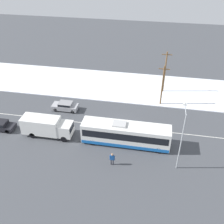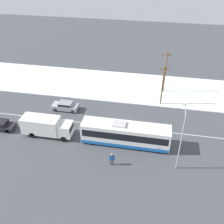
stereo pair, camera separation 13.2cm
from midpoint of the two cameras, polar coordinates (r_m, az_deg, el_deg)
The scene contains 11 objects.
ground_plane at distance 39.69m, azimuth 1.91°, elevation -3.26°, with size 120.00×120.00×0.00m, color #424449.
snow_lot at distance 50.28m, azimuth 4.22°, elevation 5.45°, with size 80.00×11.91×0.12m.
lane_marking_center at distance 39.69m, azimuth 1.91°, elevation -3.25°, with size 60.00×0.12×0.00m.
city_bus at distance 35.73m, azimuth 3.06°, elevation -4.83°, with size 12.00×2.57×3.35m.
box_truck at distance 38.35m, azimuth -14.03°, elevation -2.94°, with size 7.23×2.30×2.88m.
sedan_car at distance 43.77m, azimuth -10.03°, elevation 1.36°, with size 4.22×1.80×1.41m.
parked_car_near_truck at distance 42.25m, azimuth -23.07°, elevation -2.54°, with size 4.28×1.80×1.36m.
pedestrian_at_stop at distance 32.97m, azimuth 0.09°, elevation -9.96°, with size 0.66×0.29×1.84m.
streetlamp at distance 31.42m, azimuth 15.07°, elevation -4.48°, with size 0.36×3.05×8.02m.
utility_pole_roadside at distance 43.86m, azimuth 11.03°, elevation 5.77°, with size 1.80×0.24×7.07m.
utility_pole_snowlot at distance 47.81m, azimuth 11.58°, elevation 8.59°, with size 1.80×0.24×7.71m.
Camera 2 is at (4.63, -31.25, 24.02)m, focal length 42.00 mm.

